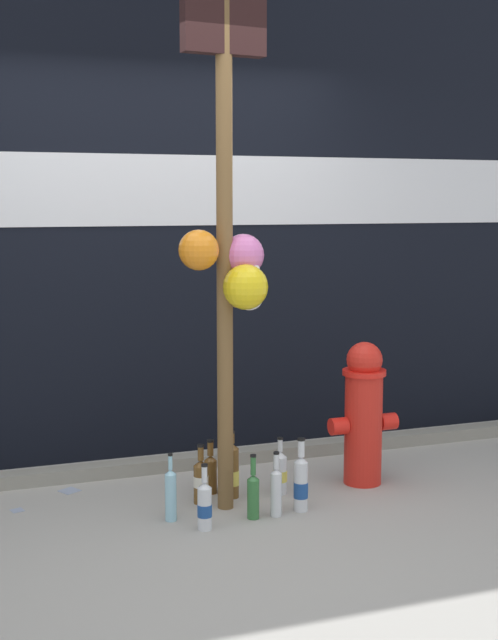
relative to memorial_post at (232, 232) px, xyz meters
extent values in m
plane|color=#9E9B93|center=(-0.18, -0.31, -1.47)|extent=(14.00, 14.00, 0.00)
cube|color=black|center=(-0.18, 1.18, 0.05)|extent=(10.00, 0.20, 3.05)
cube|color=silver|center=(0.44, 1.08, 0.23)|extent=(4.44, 0.01, 0.44)
cube|color=gray|center=(-0.18, 0.74, -1.43)|extent=(8.00, 0.12, 0.08)
cylinder|color=brown|center=(-0.04, 0.00, -0.15)|extent=(0.08, 0.08, 2.64)
cube|color=black|center=(-0.04, 0.00, 1.06)|extent=(0.45, 0.13, 0.36)
sphere|color=green|center=(0.11, 0.14, -0.26)|extent=(0.20, 0.20, 0.20)
sphere|color=orange|center=(-0.19, -0.06, -0.08)|extent=(0.21, 0.21, 0.21)
sphere|color=yellow|center=(0.04, -0.10, -0.27)|extent=(0.23, 0.23, 0.23)
sphere|color=#D66BB2|center=(0.07, 0.02, -0.12)|extent=(0.22, 0.22, 0.22)
sphere|color=brown|center=(0.07, 0.09, -0.32)|extent=(0.16, 0.16, 0.16)
sphere|color=brown|center=(0.07, 0.09, -0.20)|extent=(0.12, 0.12, 0.12)
sphere|color=brown|center=(0.03, 0.09, -0.16)|extent=(0.05, 0.05, 0.05)
sphere|color=brown|center=(0.10, 0.09, -0.16)|extent=(0.05, 0.05, 0.05)
sphere|color=brown|center=(0.07, 0.04, -0.20)|extent=(0.04, 0.04, 0.04)
sphere|color=silver|center=(0.08, -0.07, -0.33)|extent=(0.14, 0.14, 0.14)
sphere|color=silver|center=(0.08, -0.07, -0.22)|extent=(0.10, 0.10, 0.10)
sphere|color=silver|center=(0.04, -0.07, -0.19)|extent=(0.04, 0.04, 0.04)
sphere|color=silver|center=(0.11, -0.07, -0.19)|extent=(0.04, 0.04, 0.04)
sphere|color=#9D9992|center=(0.08, -0.11, -0.22)|extent=(0.04, 0.04, 0.04)
cylinder|color=red|center=(0.84, 0.13, -1.15)|extent=(0.22, 0.22, 0.64)
cylinder|color=red|center=(0.84, 0.13, -0.82)|extent=(0.25, 0.25, 0.03)
sphere|color=red|center=(0.84, 0.13, -0.74)|extent=(0.21, 0.21, 0.21)
cylinder|color=red|center=(0.69, 0.13, -1.12)|extent=(0.10, 0.10, 0.10)
cylinder|color=red|center=(1.00, 0.13, -1.12)|extent=(0.10, 0.10, 0.10)
cylinder|color=brown|center=(0.05, 0.28, -1.33)|extent=(0.07, 0.07, 0.28)
cone|color=brown|center=(0.05, 0.28, -1.18)|extent=(0.07, 0.07, 0.03)
cylinder|color=brown|center=(0.05, 0.28, -1.14)|extent=(0.03, 0.03, 0.06)
cylinder|color=silver|center=(0.05, 0.28, -1.31)|extent=(0.07, 0.07, 0.11)
cylinder|color=black|center=(0.05, 0.28, -1.10)|extent=(0.03, 0.03, 0.01)
cylinder|color=#93CCE0|center=(-0.36, -0.08, -1.35)|extent=(0.06, 0.06, 0.25)
cone|color=#93CCE0|center=(-0.36, -0.08, -1.21)|extent=(0.06, 0.06, 0.02)
cylinder|color=#93CCE0|center=(-0.36, -0.08, -1.17)|extent=(0.02, 0.02, 0.07)
cylinder|color=black|center=(-0.36, -0.08, -1.12)|extent=(0.02, 0.02, 0.01)
cylinder|color=silver|center=(0.17, -0.20, -1.36)|extent=(0.06, 0.06, 0.23)
cone|color=silver|center=(0.17, -0.20, -1.23)|extent=(0.06, 0.06, 0.02)
cylinder|color=silver|center=(0.17, -0.20, -1.18)|extent=(0.03, 0.03, 0.08)
cylinder|color=black|center=(0.17, -0.20, -1.13)|extent=(0.03, 0.03, 0.01)
cylinder|color=brown|center=(0.05, 0.15, -1.33)|extent=(0.08, 0.08, 0.28)
cone|color=brown|center=(0.05, 0.15, -1.18)|extent=(0.08, 0.08, 0.03)
cylinder|color=brown|center=(0.05, 0.15, -1.14)|extent=(0.03, 0.03, 0.06)
cylinder|color=#D8C64C|center=(0.05, 0.15, -1.36)|extent=(0.08, 0.08, 0.08)
cylinder|color=black|center=(0.05, 0.15, -1.10)|extent=(0.04, 0.04, 0.01)
cylinder|color=silver|center=(0.32, -0.18, -1.34)|extent=(0.07, 0.07, 0.27)
cone|color=silver|center=(0.32, -0.18, -1.19)|extent=(0.07, 0.07, 0.03)
cylinder|color=silver|center=(0.32, -0.18, -1.13)|extent=(0.04, 0.04, 0.09)
cylinder|color=#1E478C|center=(0.32, -0.18, -1.36)|extent=(0.08, 0.08, 0.08)
cylinder|color=black|center=(0.32, -0.18, -1.08)|extent=(0.04, 0.04, 0.01)
cylinder|color=silver|center=(0.32, 0.11, -1.37)|extent=(0.08, 0.08, 0.21)
cone|color=silver|center=(0.32, 0.11, -1.25)|extent=(0.08, 0.08, 0.03)
cylinder|color=silver|center=(0.32, 0.11, -1.19)|extent=(0.03, 0.03, 0.07)
cylinder|color=#D8C64C|center=(0.32, 0.11, -1.37)|extent=(0.08, 0.08, 0.06)
cylinder|color=black|center=(0.32, 0.11, -1.15)|extent=(0.03, 0.03, 0.01)
cylinder|color=brown|center=(-0.04, 0.25, -1.38)|extent=(0.07, 0.07, 0.19)
cone|color=brown|center=(-0.04, 0.25, -1.27)|extent=(0.07, 0.07, 0.03)
cylinder|color=brown|center=(-0.04, 0.25, -1.22)|extent=(0.03, 0.03, 0.08)
cylinder|color=black|center=(-0.04, 0.25, -1.17)|extent=(0.04, 0.04, 0.01)
cylinder|color=#337038|center=(0.05, -0.20, -1.37)|extent=(0.06, 0.06, 0.21)
cone|color=#337038|center=(0.05, -0.20, -1.25)|extent=(0.06, 0.06, 0.03)
cylinder|color=#337038|center=(0.05, -0.20, -1.19)|extent=(0.03, 0.03, 0.10)
cylinder|color=black|center=(0.05, -0.20, -1.14)|extent=(0.03, 0.03, 0.01)
cylinder|color=brown|center=(-0.14, 0.11, -1.37)|extent=(0.08, 0.08, 0.21)
cone|color=brown|center=(-0.14, 0.11, -1.25)|extent=(0.08, 0.08, 0.03)
cylinder|color=brown|center=(-0.14, 0.11, -1.19)|extent=(0.03, 0.03, 0.08)
cylinder|color=silver|center=(-0.14, 0.11, -1.35)|extent=(0.08, 0.08, 0.06)
cylinder|color=black|center=(-0.14, 0.11, -1.15)|extent=(0.04, 0.04, 0.01)
cylinder|color=silver|center=(-0.23, -0.26, -1.37)|extent=(0.07, 0.07, 0.22)
cone|color=silver|center=(-0.23, -0.26, -1.24)|extent=(0.07, 0.07, 0.03)
cylinder|color=silver|center=(-0.23, -0.26, -1.19)|extent=(0.03, 0.03, 0.08)
cylinder|color=#1E478C|center=(-0.23, -0.26, -1.37)|extent=(0.07, 0.07, 0.06)
cylinder|color=black|center=(-0.23, -0.26, -1.14)|extent=(0.03, 0.03, 0.01)
cube|color=#8C99B2|center=(-0.79, 0.55, -1.47)|extent=(0.13, 0.13, 0.01)
cube|color=#8C99B2|center=(-1.10, 0.33, -1.47)|extent=(0.08, 0.08, 0.01)
cube|color=tan|center=(1.07, 0.71, -1.47)|extent=(0.16, 0.10, 0.01)
cube|color=silver|center=(-0.57, 0.72, -1.47)|extent=(0.09, 0.07, 0.01)
camera|label=1|loc=(-1.42, -4.24, 0.17)|focal=48.56mm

